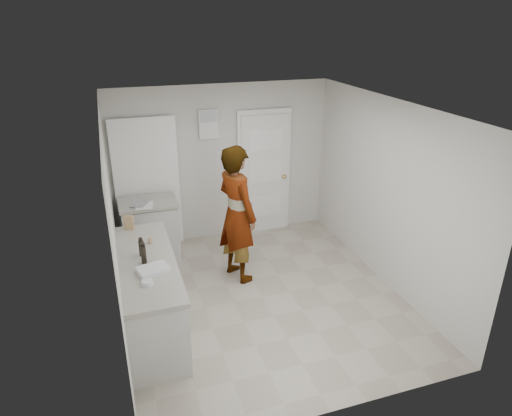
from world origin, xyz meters
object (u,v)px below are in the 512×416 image
object	(u,v)px
person	(237,214)
cake_mix_box	(129,223)
oil_cruet_a	(141,247)
baking_dish	(153,270)
egg_bowl	(147,282)
oil_cruet_b	(143,253)
spice_jar	(150,241)

from	to	relation	value
person	cake_mix_box	bearing A→B (deg)	67.74
person	oil_cruet_a	bearing A→B (deg)	97.58
baking_dish	egg_bowl	distance (m)	0.24
person	egg_bowl	size ratio (longest dim) A/B	16.53
person	oil_cruet_b	size ratio (longest dim) A/B	7.18
oil_cruet_a	baking_dish	bearing A→B (deg)	-78.87
person	cake_mix_box	xyz separation A→B (m)	(-1.41, 0.05, 0.06)
oil_cruet_a	baking_dish	world-z (taller)	oil_cruet_a
spice_jar	baking_dish	xyz separation A→B (m)	(-0.04, -0.67, -0.01)
oil_cruet_b	baking_dish	size ratio (longest dim) A/B	0.74
oil_cruet_b	person	bearing A→B (deg)	33.66
cake_mix_box	person	bearing A→B (deg)	18.81
oil_cruet_b	egg_bowl	xyz separation A→B (m)	(-0.02, -0.45, -0.11)
person	egg_bowl	world-z (taller)	person
oil_cruet_a	egg_bowl	world-z (taller)	oil_cruet_a
cake_mix_box	egg_bowl	xyz separation A→B (m)	(0.08, -1.38, -0.07)
oil_cruet_a	oil_cruet_b	distance (m)	0.18
spice_jar	egg_bowl	world-z (taller)	spice_jar
person	oil_cruet_a	xyz separation A→B (m)	(-1.33, -0.70, 0.07)
spice_jar	baking_dish	bearing A→B (deg)	-93.61
cake_mix_box	oil_cruet_b	world-z (taller)	oil_cruet_b
spice_jar	oil_cruet_a	xyz separation A→B (m)	(-0.12, -0.27, 0.07)
person	oil_cruet_a	distance (m)	1.50
cake_mix_box	spice_jar	xyz separation A→B (m)	(0.21, -0.48, -0.06)
spice_jar	baking_dish	distance (m)	0.67
oil_cruet_a	egg_bowl	bearing A→B (deg)	-90.62
spice_jar	person	bearing A→B (deg)	19.57
cake_mix_box	oil_cruet_a	size ratio (longest dim) A/B	0.81
spice_jar	oil_cruet_a	size ratio (longest dim) A/B	0.33
spice_jar	cake_mix_box	bearing A→B (deg)	113.56
person	spice_jar	world-z (taller)	person
oil_cruet_a	person	bearing A→B (deg)	27.76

